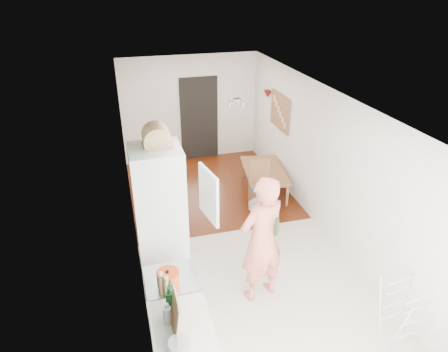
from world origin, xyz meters
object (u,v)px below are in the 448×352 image
drying_rack (404,314)px  stool (263,218)px  person (262,230)px  dining_table (265,182)px  dining_chair (262,187)px

drying_rack → stool: bearing=97.6°
stool → person: bearing=-112.4°
person → drying_rack: 1.98m
dining_table → person: bearing=167.3°
dining_chair → stool: size_ratio=2.56×
person → dining_chair: 2.37m
person → drying_rack: person is taller
stool → drying_rack: (0.76, -2.77, 0.23)m
person → stool: person is taller
dining_table → dining_chair: bearing=163.4°
dining_table → stool: bearing=167.4°
person → drying_rack: size_ratio=2.62×
person → dining_chair: person is taller
stool → drying_rack: drying_rack is taller
person → dining_table: person is taller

